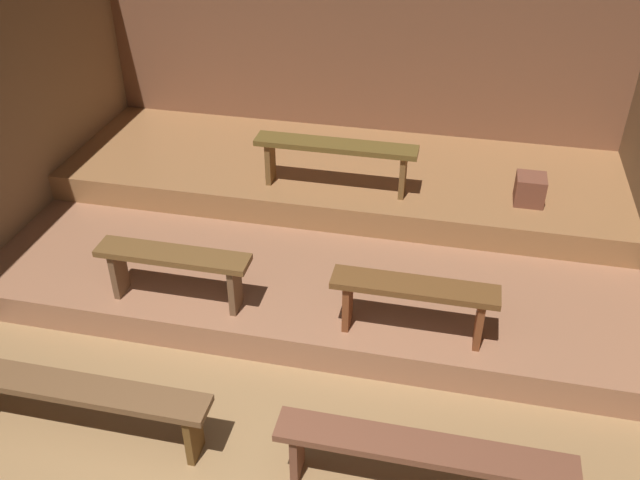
% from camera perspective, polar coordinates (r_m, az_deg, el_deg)
% --- Properties ---
extents(ground, '(6.28, 5.88, 0.08)m').
position_cam_1_polar(ground, '(5.88, -1.28, -5.89)').
color(ground, '#997349').
extents(wall_back, '(6.28, 0.06, 2.79)m').
position_cam_1_polar(wall_back, '(7.42, 3.36, 15.52)').
color(wall_back, brown).
rests_on(wall_back, ground).
extents(platform_lower, '(5.48, 3.26, 0.26)m').
position_cam_1_polar(platform_lower, '(6.49, 0.56, 0.29)').
color(platform_lower, '#9F6A4B').
rests_on(platform_lower, ground).
extents(platform_middle, '(5.48, 1.75, 0.26)m').
position_cam_1_polar(platform_middle, '(6.99, 1.85, 5.41)').
color(platform_middle, '#9B693E').
rests_on(platform_middle, platform_lower).
extents(bench_floor_left, '(1.79, 0.24, 0.46)m').
position_cam_1_polar(bench_floor_left, '(4.86, -19.35, -12.07)').
color(bench_floor_left, brown).
rests_on(bench_floor_left, ground).
extents(bench_floor_right, '(1.79, 0.24, 0.46)m').
position_cam_1_polar(bench_floor_right, '(4.32, 8.50, -17.24)').
color(bench_floor_right, brown).
rests_on(bench_floor_right, ground).
extents(bench_lower_left, '(1.21, 0.24, 0.46)m').
position_cam_1_polar(bench_lower_left, '(5.41, -12.04, -1.95)').
color(bench_lower_left, brown).
rests_on(bench_lower_left, platform_lower).
extents(bench_lower_right, '(1.21, 0.24, 0.46)m').
position_cam_1_polar(bench_lower_right, '(5.02, 7.79, -4.62)').
color(bench_lower_right, brown).
rests_on(bench_lower_right, platform_lower).
extents(bench_middle_center, '(1.49, 0.24, 0.46)m').
position_cam_1_polar(bench_middle_center, '(6.32, 1.31, 7.26)').
color(bench_middle_center, brown).
rests_on(bench_middle_center, platform_middle).
extents(wooden_crate_middle, '(0.26, 0.26, 0.26)m').
position_cam_1_polar(wooden_crate_middle, '(6.48, 17.01, 4.04)').
color(wooden_crate_middle, brown).
rests_on(wooden_crate_middle, platform_middle).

